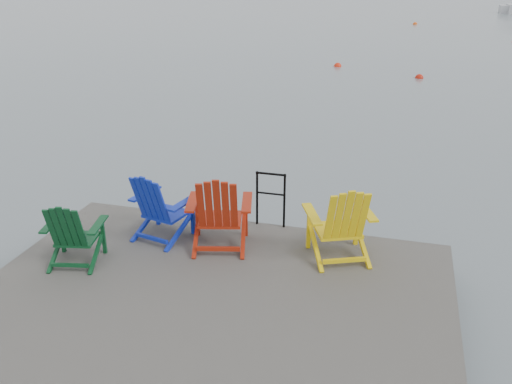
% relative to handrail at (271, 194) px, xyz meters
% --- Properties ---
extents(ground, '(400.00, 400.00, 0.00)m').
position_rel_handrail_xyz_m(ground, '(-0.25, -2.45, -1.04)').
color(ground, slate).
rests_on(ground, ground).
extents(dock, '(6.00, 5.00, 1.40)m').
position_rel_handrail_xyz_m(dock, '(-0.25, -2.45, -0.69)').
color(dock, '#2C2927').
rests_on(dock, ground).
extents(handrail, '(0.48, 0.04, 0.90)m').
position_rel_handrail_xyz_m(handrail, '(0.00, 0.00, 0.00)').
color(handrail, black).
rests_on(handrail, dock).
extents(chair_green, '(0.87, 0.83, 0.97)m').
position_rel_handrail_xyz_m(chair_green, '(-2.32, -1.87, -0.05)').
color(chair_green, '#0B3E1D').
rests_on(chair_green, dock).
extents(chair_blue, '(0.98, 0.93, 1.08)m').
position_rel_handrail_xyz_m(chair_blue, '(-1.49, -0.85, 0.00)').
color(chair_blue, '#1127B1').
rests_on(chair_blue, dock).
extents(chair_red, '(1.08, 1.02, 1.17)m').
position_rel_handrail_xyz_m(chair_red, '(-0.54, -0.90, 0.05)').
color(chair_red, '#9B1F0B').
rests_on(chair_red, dock).
extents(chair_yellow, '(1.11, 1.07, 1.15)m').
position_rel_handrail_xyz_m(chair_yellow, '(1.19, -0.76, 0.04)').
color(chair_yellow, yellow).
rests_on(chair_yellow, dock).
extents(buoy_a, '(0.35, 0.35, 0.35)m').
position_rel_handrail_xyz_m(buoy_a, '(-1.19, 17.57, -1.04)').
color(buoy_a, red).
rests_on(buoy_a, ground).
extents(buoy_b, '(0.34, 0.34, 0.34)m').
position_rel_handrail_xyz_m(buoy_b, '(2.40, 15.74, -1.04)').
color(buoy_b, red).
rests_on(buoy_b, ground).
extents(buoy_d, '(0.34, 0.34, 0.34)m').
position_rel_handrail_xyz_m(buoy_d, '(2.16, 37.55, -1.04)').
color(buoy_d, '#F4530E').
rests_on(buoy_d, ground).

